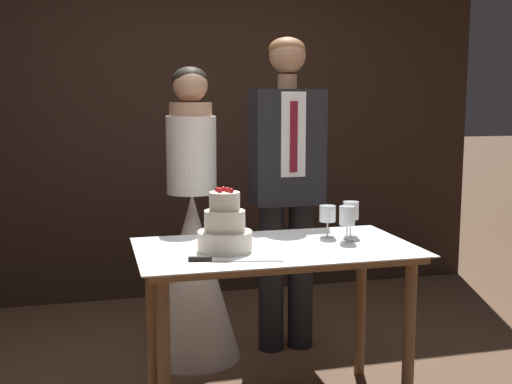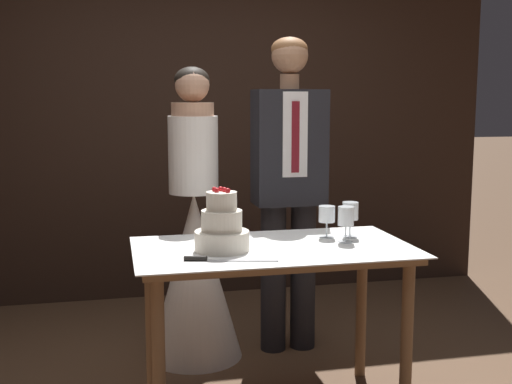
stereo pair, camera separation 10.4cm
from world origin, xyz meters
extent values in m
cube|color=black|center=(0.00, 2.03, 1.43)|extent=(4.63, 0.12, 2.87)
cylinder|color=brown|center=(-0.45, -0.25, 0.38)|extent=(0.06, 0.06, 0.77)
cylinder|color=brown|center=(0.67, -0.25, 0.38)|extent=(0.06, 0.06, 0.77)
cylinder|color=brown|center=(-0.45, 0.30, 0.38)|extent=(0.06, 0.06, 0.77)
cylinder|color=brown|center=(0.67, 0.30, 0.38)|extent=(0.06, 0.06, 0.77)
cube|color=brown|center=(0.11, 0.02, 0.79)|extent=(1.24, 0.67, 0.03)
cube|color=white|center=(0.11, 0.02, 0.81)|extent=(1.30, 0.73, 0.01)
cylinder|color=silver|center=(-0.14, 0.00, 0.85)|extent=(0.25, 0.25, 0.09)
cylinder|color=silver|center=(-0.14, 0.00, 0.95)|extent=(0.19, 0.19, 0.10)
cylinder|color=silver|center=(-0.14, 0.00, 1.04)|extent=(0.14, 0.14, 0.08)
sphere|color=red|center=(-0.13, 0.00, 1.09)|extent=(0.02, 0.02, 0.02)
sphere|color=red|center=(-0.14, 0.03, 1.09)|extent=(0.02, 0.02, 0.02)
sphere|color=red|center=(-0.17, 0.02, 1.09)|extent=(0.02, 0.02, 0.02)
sphere|color=red|center=(-0.16, -0.01, 1.09)|extent=(0.02, 0.02, 0.02)
sphere|color=red|center=(-0.12, -0.03, 1.09)|extent=(0.02, 0.02, 0.02)
cube|color=silver|center=(-0.09, -0.21, 0.81)|extent=(0.30, 0.09, 0.00)
cylinder|color=black|center=(-0.28, -0.16, 0.82)|extent=(0.10, 0.05, 0.02)
cylinder|color=silver|center=(0.42, 0.16, 0.81)|extent=(0.08, 0.08, 0.00)
cylinder|color=silver|center=(0.42, 0.16, 0.85)|extent=(0.01, 0.01, 0.07)
cylinder|color=silver|center=(0.42, 0.16, 0.93)|extent=(0.08, 0.08, 0.08)
cylinder|color=maroon|center=(0.42, 0.16, 0.90)|extent=(0.07, 0.07, 0.03)
cylinder|color=silver|center=(0.53, 0.14, 0.81)|extent=(0.08, 0.08, 0.00)
cylinder|color=silver|center=(0.53, 0.14, 0.86)|extent=(0.01, 0.01, 0.09)
cylinder|color=silver|center=(0.53, 0.14, 0.94)|extent=(0.08, 0.08, 0.09)
cylinder|color=silver|center=(0.47, 0.04, 0.81)|extent=(0.07, 0.07, 0.00)
cylinder|color=silver|center=(0.47, 0.04, 0.85)|extent=(0.01, 0.01, 0.08)
cylinder|color=silver|center=(0.47, 0.04, 0.94)|extent=(0.08, 0.08, 0.09)
cylinder|color=maroon|center=(0.47, 0.04, 0.91)|extent=(0.06, 0.06, 0.03)
cone|color=white|center=(-0.17, 0.76, 0.48)|extent=(0.54, 0.54, 0.97)
cylinder|color=white|center=(-0.17, 0.76, 1.18)|extent=(0.28, 0.28, 0.43)
cylinder|color=tan|center=(-0.17, 0.76, 1.44)|extent=(0.24, 0.24, 0.07)
sphere|color=tan|center=(-0.17, 0.76, 1.57)|extent=(0.19, 0.19, 0.19)
ellipsoid|color=black|center=(-0.17, 0.77, 1.60)|extent=(0.20, 0.20, 0.14)
cylinder|color=black|center=(0.29, 0.76, 0.44)|extent=(0.15, 0.15, 0.88)
cylinder|color=black|center=(0.48, 0.76, 0.44)|extent=(0.15, 0.15, 0.88)
cube|color=black|center=(0.39, 0.76, 1.22)|extent=(0.41, 0.24, 0.66)
cube|color=white|center=(0.39, 0.63, 1.30)|extent=(0.14, 0.01, 0.48)
cube|color=maroon|center=(0.39, 0.63, 1.28)|extent=(0.04, 0.01, 0.40)
cylinder|color=#A37556|center=(0.39, 0.76, 1.59)|extent=(0.11, 0.11, 0.09)
sphere|color=#A37556|center=(0.39, 0.76, 1.74)|extent=(0.21, 0.21, 0.21)
ellipsoid|color=brown|center=(0.39, 0.77, 1.78)|extent=(0.21, 0.21, 0.14)
camera|label=1|loc=(-0.71, -2.80, 1.49)|focal=45.00mm
camera|label=2|loc=(-0.61, -2.82, 1.49)|focal=45.00mm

